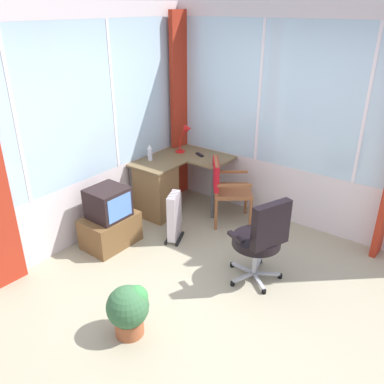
{
  "coord_description": "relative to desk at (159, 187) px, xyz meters",
  "views": [
    {
      "loc": [
        -2.65,
        -1.7,
        2.65
      ],
      "look_at": [
        0.62,
        0.74,
        0.73
      ],
      "focal_mm": 37.56,
      "sensor_mm": 36.0,
      "label": 1
    }
  ],
  "objects": [
    {
      "name": "desk_lamp",
      "position": [
        0.6,
        -0.01,
        0.6
      ],
      "size": [
        0.23,
        0.2,
        0.39
      ],
      "color": "red",
      "rests_on": "desk"
    },
    {
      "name": "tv_on_stand",
      "position": [
        -0.93,
        -0.04,
        -0.08
      ],
      "size": [
        0.65,
        0.45,
        0.74
      ],
      "color": "brown",
      "rests_on": "ground"
    },
    {
      "name": "desk",
      "position": [
        0.0,
        0.0,
        0.0
      ],
      "size": [
        1.14,
        1.0,
        0.75
      ],
      "color": "brown",
      "rests_on": "ground"
    },
    {
      "name": "curtain_corner",
      "position": [
        0.78,
        0.22,
        0.89
      ],
      "size": [
        0.35,
        0.09,
        2.58
      ],
      "primitive_type": "cube",
      "rotation": [
        0.0,
        0.0,
        -0.07
      ],
      "color": "#A92C1A",
      "rests_on": "ground"
    },
    {
      "name": "wooden_armchair",
      "position": [
        0.34,
        -0.81,
        0.15
      ],
      "size": [
        0.67,
        0.67,
        0.86
      ],
      "color": "#995932",
      "rests_on": "ground"
    },
    {
      "name": "space_heater",
      "position": [
        -0.37,
        -0.58,
        -0.09
      ],
      "size": [
        0.37,
        0.28,
        0.62
      ],
      "color": "silver",
      "rests_on": "ground"
    },
    {
      "name": "north_window_panel",
      "position": [
        -1.03,
        0.35,
        0.93
      ],
      "size": [
        3.81,
        0.07,
        2.68
      ],
      "color": "silver",
      "rests_on": "ground"
    },
    {
      "name": "ground",
      "position": [
        -1.03,
        -1.61,
        -0.43
      ],
      "size": [
        4.81,
        4.85,
        0.06
      ],
      "primitive_type": "cube",
      "color": "#9F977D"
    },
    {
      "name": "east_window_panel",
      "position": [
        0.91,
        -1.61,
        0.93
      ],
      "size": [
        0.07,
        3.85,
        2.68
      ],
      "color": "silver",
      "rests_on": "ground"
    },
    {
      "name": "tv_remote",
      "position": [
        0.58,
        -0.26,
        0.35
      ],
      "size": [
        0.1,
        0.16,
        0.02
      ],
      "primitive_type": "cube",
      "rotation": [
        0.0,
        0.0,
        -0.41
      ],
      "color": "black",
      "rests_on": "desk"
    },
    {
      "name": "spray_bottle",
      "position": [
        0.04,
        0.16,
        0.45
      ],
      "size": [
        0.06,
        0.06,
        0.22
      ],
      "color": "silver",
      "rests_on": "desk"
    },
    {
      "name": "office_chair",
      "position": [
        -0.51,
        -1.81,
        0.14
      ],
      "size": [
        0.63,
        0.6,
        0.96
      ],
      "color": "#B7B7BF",
      "rests_on": "ground"
    },
    {
      "name": "potted_plant",
      "position": [
        -1.84,
        -1.26,
        -0.13
      ],
      "size": [
        0.37,
        0.37,
        0.48
      ],
      "color": "#A15432",
      "rests_on": "ground"
    }
  ]
}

